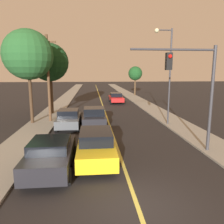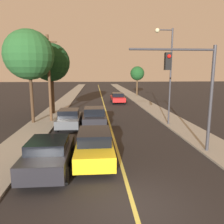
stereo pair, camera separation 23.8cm
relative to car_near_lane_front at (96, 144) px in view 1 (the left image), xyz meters
name	(u,v)px [view 1 (the left image)]	position (x,y,z in m)	size (l,w,h in m)	color
ground_plane	(138,208)	(1.32, -4.34, -0.83)	(200.00, 200.00, 0.00)	black
road_surface	(99,96)	(1.32, 31.66, -0.83)	(9.46, 80.00, 0.01)	black
sidewalk_left	(68,96)	(-4.66, 31.66, -0.77)	(2.50, 80.00, 0.12)	gray
sidewalk_right	(130,95)	(7.31, 31.66, -0.77)	(2.50, 80.00, 0.12)	gray
car_near_lane_front	(96,144)	(0.00, 0.00, 0.00)	(1.96, 5.10, 1.61)	gold
car_near_lane_second	(94,116)	(0.00, 7.47, -0.01)	(2.04, 4.23, 1.59)	black
car_outer_lane_front	(51,154)	(-2.08, -1.22, -0.01)	(2.03, 4.31, 1.57)	black
car_outer_lane_second	(69,119)	(-2.08, 6.83, -0.04)	(1.91, 4.11, 1.57)	#474C51
car_far_oncoming	(116,98)	(3.45, 21.43, -0.04)	(1.97, 4.86, 1.49)	red
traffic_signal_mast	(194,81)	(5.36, 0.55, 3.27)	(4.70, 0.42, 5.85)	#333338
streetlamp_right	(167,65)	(6.10, 7.11, 4.27)	(1.52, 0.36, 7.94)	#333338
utility_pole_left	(48,77)	(-4.01, 9.20, 3.27)	(1.60, 0.24, 7.65)	#513823
tree_left_near	(28,55)	(-5.48, 8.59, 5.16)	(4.22, 4.22, 8.00)	#3D2B1C
tree_left_far	(49,63)	(-4.56, 13.14, 4.71)	(4.01, 4.01, 7.46)	#3D2B1C
tree_right_near	(135,74)	(8.19, 30.77, 3.46)	(2.65, 2.65, 5.54)	#4C3823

